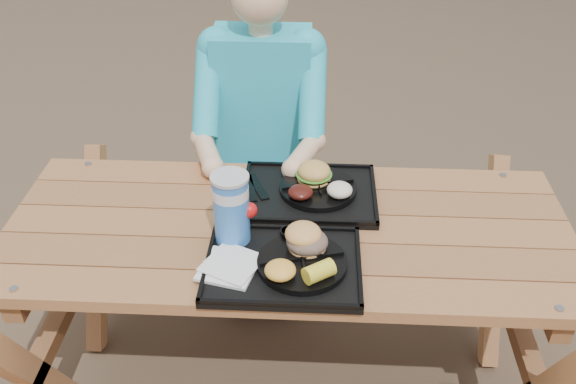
{
  "coord_description": "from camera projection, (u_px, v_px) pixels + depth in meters",
  "views": [
    {
      "loc": [
        0.08,
        -1.63,
        1.98
      ],
      "look_at": [
        0.0,
        0.0,
        0.88
      ],
      "focal_mm": 40.0,
      "sensor_mm": 36.0,
      "label": 1
    }
  ],
  "objects": [
    {
      "name": "baked_beans",
      "position": [
        300.0,
        192.0,
        2.09
      ],
      "size": [
        0.08,
        0.08,
        0.04
      ],
      "primitive_type": "ellipsoid",
      "color": "#45130D",
      "rests_on": "plate_far"
    },
    {
      "name": "napkin_stack",
      "position": [
        229.0,
        267.0,
        1.83
      ],
      "size": [
        0.19,
        0.19,
        0.02
      ],
      "primitive_type": "cube",
      "rotation": [
        0.0,
        0.0,
        -0.24
      ],
      "color": "white",
      "rests_on": "tray_near"
    },
    {
      "name": "plate_near",
      "position": [
        302.0,
        263.0,
        1.84
      ],
      "size": [
        0.26,
        0.26,
        0.02
      ],
      "primitive_type": "cylinder",
      "color": "black",
      "rests_on": "tray_near"
    },
    {
      "name": "potato_salad",
      "position": [
        340.0,
        190.0,
        2.09
      ],
      "size": [
        0.08,
        0.08,
        0.05
      ],
      "primitive_type": "ellipsoid",
      "color": "white",
      "rests_on": "plate_far"
    },
    {
      "name": "tray_far",
      "position": [
        309.0,
        195.0,
        2.16
      ],
      "size": [
        0.45,
        0.35,
        0.02
      ],
      "primitive_type": "cube",
      "color": "black",
      "rests_on": "picnic_table"
    },
    {
      "name": "tray_near",
      "position": [
        283.0,
        267.0,
        1.86
      ],
      "size": [
        0.45,
        0.35,
        0.02
      ],
      "primitive_type": "cube",
      "color": "black",
      "rests_on": "picnic_table"
    },
    {
      "name": "ground",
      "position": [
        288.0,
        382.0,
        2.45
      ],
      "size": [
        60.0,
        60.0,
        0.0
      ],
      "primitive_type": "plane",
      "color": "#999999",
      "rests_on": "ground"
    },
    {
      "name": "burger",
      "position": [
        314.0,
        167.0,
        2.16
      ],
      "size": [
        0.11,
        0.11,
        0.1
      ],
      "primitive_type": null,
      "color": "gold",
      "rests_on": "plate_far"
    },
    {
      "name": "condiment_bbq",
      "position": [
        289.0,
        235.0,
        1.94
      ],
      "size": [
        0.05,
        0.05,
        0.03
      ],
      "primitive_type": "cylinder",
      "color": "black",
      "rests_on": "tray_near"
    },
    {
      "name": "mac_cheese",
      "position": [
        280.0,
        270.0,
        1.76
      ],
      "size": [
        0.09,
        0.09,
        0.04
      ],
      "primitive_type": "ellipsoid",
      "color": "yellow",
      "rests_on": "plate_near"
    },
    {
      "name": "cutlery_far",
      "position": [
        258.0,
        187.0,
        2.18
      ],
      "size": [
        0.09,
        0.16,
        0.01
      ],
      "primitive_type": "cube",
      "rotation": [
        0.0,
        0.0,
        0.41
      ],
      "color": "black",
      "rests_on": "tray_far"
    },
    {
      "name": "soda_cup",
      "position": [
        231.0,
        210.0,
        1.89
      ],
      "size": [
        0.11,
        0.11,
        0.22
      ],
      "primitive_type": "cylinder",
      "color": "blue",
      "rests_on": "tray_near"
    },
    {
      "name": "diner",
      "position": [
        264.0,
        147.0,
        2.67
      ],
      "size": [
        0.48,
        0.84,
        1.28
      ],
      "primitive_type": null,
      "color": "teal",
      "rests_on": "ground"
    },
    {
      "name": "picnic_table",
      "position": [
        288.0,
        311.0,
        2.24
      ],
      "size": [
        1.8,
        1.49,
        0.75
      ],
      "primitive_type": null,
      "color": "#999999",
      "rests_on": "ground"
    },
    {
      "name": "plate_far",
      "position": [
        318.0,
        189.0,
        2.16
      ],
      "size": [
        0.26,
        0.26,
        0.02
      ],
      "primitive_type": "cylinder",
      "color": "black",
      "rests_on": "tray_far"
    },
    {
      "name": "condiment_mustard",
      "position": [
        309.0,
        236.0,
        1.93
      ],
      "size": [
        0.06,
        0.06,
        0.03
      ],
      "primitive_type": "cylinder",
      "color": "gold",
      "rests_on": "tray_near"
    },
    {
      "name": "corn_cob",
      "position": [
        319.0,
        272.0,
        1.75
      ],
      "size": [
        0.12,
        0.12,
        0.05
      ],
      "primitive_type": null,
      "rotation": [
        0.0,
        0.0,
        0.61
      ],
      "color": "yellow",
      "rests_on": "plate_near"
    },
    {
      "name": "sandwich",
      "position": [
        307.0,
        232.0,
        1.85
      ],
      "size": [
        0.11,
        0.11,
        0.12
      ],
      "primitive_type": null,
      "color": "#F4A656",
      "rests_on": "plate_near"
    }
  ]
}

